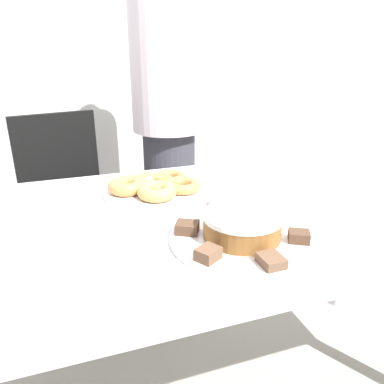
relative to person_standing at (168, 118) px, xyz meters
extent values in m
cube|color=silver|center=(-0.15, 0.67, 0.41)|extent=(8.00, 0.05, 2.60)
cube|color=silver|center=(-0.15, -0.84, -0.12)|extent=(1.85, 0.82, 0.03)
cylinder|color=silver|center=(0.71, -0.49, -0.51)|extent=(0.06, 0.06, 0.75)
cylinder|color=#383842|center=(0.00, 0.00, -0.47)|extent=(0.25, 0.25, 0.83)
cylinder|color=silver|center=(0.00, 0.00, 0.27)|extent=(0.34, 0.34, 0.66)
cylinder|color=black|center=(-0.48, -0.02, -0.88)|extent=(0.44, 0.44, 0.01)
cylinder|color=#262626|center=(-0.48, -0.02, -0.65)|extent=(0.06, 0.06, 0.43)
cube|color=black|center=(-0.48, -0.02, -0.42)|extent=(0.52, 0.52, 0.04)
cube|color=black|center=(-0.52, 0.18, -0.19)|extent=(0.39, 0.11, 0.42)
cylinder|color=white|center=(-0.11, -1.02, -0.10)|extent=(0.34, 0.34, 0.01)
cylinder|color=white|center=(-0.23, -0.65, -0.10)|extent=(0.32, 0.32, 0.01)
cylinder|color=brown|center=(-0.11, -1.02, -0.07)|extent=(0.18, 0.18, 0.05)
cylinder|color=white|center=(-0.11, -1.02, -0.04)|extent=(0.18, 0.18, 0.01)
cube|color=brown|center=(-0.22, -1.09, -0.08)|extent=(0.06, 0.06, 0.03)
cube|color=brown|center=(-0.11, -1.15, -0.09)|extent=(0.05, 0.05, 0.02)
cube|color=#513828|center=(0.00, -1.09, -0.09)|extent=(0.06, 0.06, 0.02)
cube|color=brown|center=(0.00, -0.96, -0.09)|extent=(0.06, 0.06, 0.02)
cube|color=brown|center=(-0.11, -0.89, -0.08)|extent=(0.05, 0.06, 0.03)
cube|color=#513828|center=(-0.22, -0.96, -0.08)|extent=(0.07, 0.07, 0.03)
torus|color=#C68447|center=(-0.23, -0.65, -0.08)|extent=(0.13, 0.13, 0.03)
torus|color=#C68447|center=(-0.15, -0.69, -0.08)|extent=(0.11, 0.11, 0.03)
torus|color=#C68447|center=(-0.17, -0.61, -0.08)|extent=(0.11, 0.11, 0.03)
torus|color=#E5AD66|center=(-0.25, -0.58, -0.08)|extent=(0.10, 0.10, 0.03)
torus|color=#D18E4C|center=(-0.31, -0.65, -0.08)|extent=(0.12, 0.12, 0.04)
torus|color=tan|center=(-0.24, -0.72, -0.08)|extent=(0.12, 0.12, 0.04)
camera|label=1|loc=(-0.47, -1.72, 0.32)|focal=35.00mm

